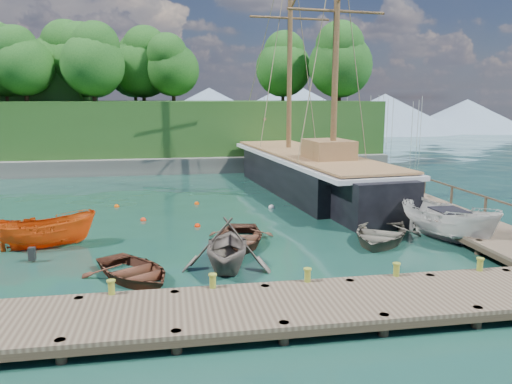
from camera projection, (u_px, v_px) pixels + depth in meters
ground at (227, 254)px, 20.50m from camera, size 160.00×160.00×0.00m
dock_near at (320, 304)px, 14.47m from camera, size 20.00×3.20×1.10m
dock_east at (408, 200)px, 29.13m from camera, size 3.20×24.00×1.10m
bollard_0 at (113, 313)px, 14.90m from camera, size 0.26×0.26×0.45m
bollard_1 at (213, 306)px, 15.40m from camera, size 0.26×0.26×0.45m
bollard_2 at (307, 299)px, 15.90m from camera, size 0.26×0.26×0.45m
bollard_3 at (395, 293)px, 16.41m from camera, size 0.26×0.26×0.45m
bollard_4 at (478, 287)px, 16.91m from camera, size 0.26×0.26×0.45m
rowboat_0 at (134, 279)px, 17.73m from camera, size 4.44×4.80×0.81m
rowboat_1 at (227, 268)px, 18.80m from camera, size 4.03×4.46×2.06m
rowboat_2 at (239, 245)px, 21.82m from camera, size 3.80×4.73×0.87m
rowboat_3 at (380, 241)px, 22.38m from camera, size 5.27×5.65×0.95m
motorboat_orange at (47, 247)px, 21.46m from camera, size 4.38×2.41×1.60m
cabin_boat_white at (447, 241)px, 22.40m from camera, size 3.56×5.52×1.99m
schooner at (308, 175)px, 33.94m from camera, size 7.13×27.73×20.36m
mooring_buoy_0 at (62, 236)px, 23.12m from camera, size 0.28×0.28×0.28m
mooring_buoy_1 at (143, 221)px, 26.08m from camera, size 0.31×0.31×0.31m
mooring_buoy_2 at (197, 227)px, 24.87m from camera, size 0.30×0.30×0.30m
mooring_buoy_3 at (271, 208)px, 29.06m from camera, size 0.36×0.36×0.36m
mooring_buoy_4 at (117, 207)px, 29.34m from camera, size 0.30×0.30×0.30m
mooring_buoy_5 at (197, 204)px, 30.10m from camera, size 0.29×0.29×0.29m
mooring_buoy_6 at (66, 219)px, 26.42m from camera, size 0.27×0.27×0.27m
mooring_buoy_7 at (255, 238)px, 22.89m from camera, size 0.29×0.29×0.29m
headland at (55, 106)px, 47.66m from camera, size 51.00×19.31×12.90m
distant_ridge at (205, 109)px, 88.17m from camera, size 117.00×40.00×10.00m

